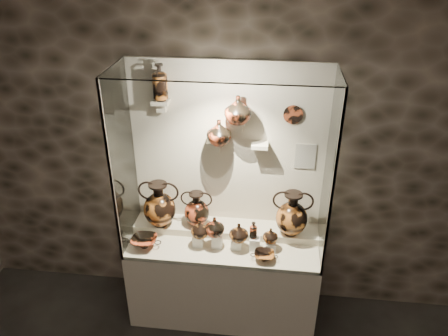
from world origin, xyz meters
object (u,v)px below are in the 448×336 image
at_px(jug_a, 200,229).
at_px(jug_b, 215,226).
at_px(jug_e, 271,235).
at_px(kylix_right, 264,255).
at_px(amphora_left, 159,204).
at_px(ovoid_vase_b, 238,110).
at_px(ovoid_vase_a, 219,132).
at_px(amphora_right, 292,214).
at_px(jug_c, 239,232).
at_px(lekythos_tall, 160,81).
at_px(lekythos_small, 253,229).
at_px(amphora_mid, 197,209).
at_px(kylix_left, 144,241).

xyz_separation_m(jug_a, jug_b, (0.13, 0.00, 0.04)).
xyz_separation_m(jug_e, kylix_right, (-0.04, -0.15, -0.10)).
height_order(amphora_left, ovoid_vase_b, ovoid_vase_b).
distance_m(kylix_right, ovoid_vase_a, 1.11).
bearing_deg(amphora_right, kylix_right, -147.17).
height_order(jug_b, kylix_right, jug_b).
distance_m(jug_c, ovoid_vase_a, 0.88).
xyz_separation_m(amphora_right, lekythos_tall, (-1.13, 0.10, 1.12)).
height_order(jug_b, lekythos_small, jug_b).
xyz_separation_m(amphora_mid, kylix_left, (-0.42, -0.29, -0.18)).
relative_size(amphora_left, lekythos_small, 2.47).
distance_m(jug_c, jug_e, 0.28).
xyz_separation_m(jug_b, lekythos_small, (0.33, 0.01, -0.01)).
bearing_deg(lekythos_tall, jug_c, -11.65).
distance_m(lekythos_small, ovoid_vase_a, 0.88).
bearing_deg(amphora_left, ovoid_vase_b, 3.46).
distance_m(amphora_right, lekythos_tall, 1.60).
bearing_deg(lekythos_tall, ovoid_vase_b, 7.42).
relative_size(kylix_right, lekythos_tall, 0.66).
bearing_deg(jug_b, kylix_right, -34.16).
xyz_separation_m(amphora_right, jug_b, (-0.66, -0.18, -0.06)).
distance_m(jug_a, ovoid_vase_b, 1.09).
xyz_separation_m(jug_b, jug_c, (0.21, -0.00, -0.04)).
bearing_deg(ovoid_vase_a, jug_e, -46.73).
relative_size(jug_c, lekythos_tall, 0.52).
bearing_deg(amphora_mid, lekythos_small, -2.84).
distance_m(jug_e, lekythos_small, 0.16).
distance_m(ovoid_vase_a, ovoid_vase_b, 0.26).
xyz_separation_m(amphora_right, lekythos_small, (-0.33, -0.17, -0.07)).
relative_size(jug_c, lekythos_small, 0.97).
xyz_separation_m(amphora_right, jug_a, (-0.79, -0.19, -0.10)).
xyz_separation_m(jug_e, lekythos_small, (-0.15, -0.01, 0.06)).
distance_m(jug_a, jug_c, 0.34).
distance_m(jug_b, jug_e, 0.49).
distance_m(amphora_left, jug_b, 0.56).
xyz_separation_m(amphora_mid, lekythos_small, (0.53, -0.20, -0.03)).
height_order(kylix_left, kylix_right, kylix_left).
bearing_deg(ovoid_vase_b, amphora_right, -3.68).
xyz_separation_m(jug_a, ovoid_vase_b, (0.29, 0.24, 1.02)).
distance_m(amphora_left, kylix_right, 1.04).
bearing_deg(jug_a, lekythos_tall, 157.73).
xyz_separation_m(amphora_mid, amphora_right, (0.85, -0.03, 0.04)).
xyz_separation_m(amphora_left, lekythos_small, (0.86, -0.16, -0.08)).
relative_size(lekythos_small, kylix_right, 0.81).
height_order(lekythos_small, ovoid_vase_a, ovoid_vase_a).
distance_m(jug_c, ovoid_vase_b, 1.06).
relative_size(amphora_mid, ovoid_vase_a, 1.60).
bearing_deg(ovoid_vase_a, kylix_left, -174.42).
distance_m(amphora_left, amphora_mid, 0.34).
bearing_deg(jug_e, ovoid_vase_b, 158.21).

